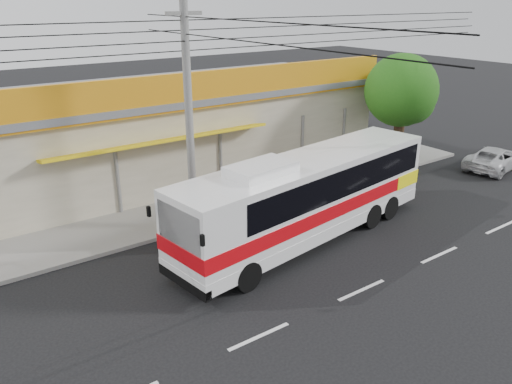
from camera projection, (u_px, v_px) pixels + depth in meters
ground at (309, 259)px, 17.68m from camera, size 120.00×120.00×0.00m
sidewalk at (221, 204)px, 22.21m from camera, size 30.00×3.20×0.15m
lane_markings at (362, 290)px, 15.78m from camera, size 50.00×0.12×0.01m
storefront_building at (163, 130)px, 25.60m from camera, size 22.60×9.20×5.70m
coach_bus at (311, 191)px, 18.55m from camera, size 11.81×4.04×3.57m
white_car at (495, 158)px, 26.73m from camera, size 4.54×2.61×1.19m
utility_pole at (185, 34)px, 17.25m from camera, size 34.00×14.00×9.05m
tree_near at (403, 93)px, 25.29m from camera, size 3.68×3.68×6.10m
tree_far at (407, 93)px, 27.09m from camera, size 3.37×3.37×5.59m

